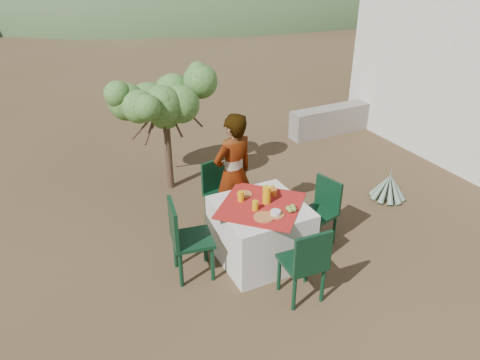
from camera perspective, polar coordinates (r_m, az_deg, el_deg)
name	(u,v)px	position (r m, az deg, el deg)	size (l,w,h in m)	color
ground	(281,275)	(5.76, 5.06, -11.51)	(160.00, 160.00, 0.00)	#3A281A
table	(260,231)	(5.81, 2.49, -6.29)	(1.30, 1.30, 0.76)	silver
chair_far	(220,190)	(6.44, -2.49, -1.19)	(0.50, 0.50, 0.91)	black
chair_near	(306,262)	(5.13, 8.05, -9.86)	(0.46, 0.46, 0.95)	black
chair_left	(185,236)	(5.46, -6.72, -6.85)	(0.53, 0.53, 1.00)	black
chair_right	(322,208)	(6.15, 9.95, -3.40)	(0.50, 0.50, 0.88)	black
person	(233,174)	(6.13, -0.82, 0.74)	(0.61, 0.40, 1.68)	#8C6651
shrub_tree	(167,106)	(7.15, -8.88, 8.90)	(1.45, 1.42, 1.70)	#4A3525
agave	(389,187)	(7.49, 17.66, -0.84)	(0.54, 0.55, 0.58)	slate
stone_wall	(347,117)	(9.92, 12.95, 7.49)	(2.60, 0.35, 0.55)	gray
plate_far	(244,194)	(5.81, 0.55, -1.75)	(0.20, 0.20, 0.01)	#935927
plate_near	(264,217)	(5.37, 2.94, -4.53)	(0.24, 0.24, 0.01)	#935927
glass_far	(241,196)	(5.65, 0.11, -1.99)	(0.08, 0.08, 0.12)	#D2970D
glass_near	(255,205)	(5.48, 1.86, -3.12)	(0.07, 0.07, 0.12)	#D2970D
juice_pitcher	(267,195)	(5.60, 3.27, -1.82)	(0.10, 0.10, 0.22)	#D2970D
bowl_plate	(276,215)	(5.42, 4.36, -4.23)	(0.20, 0.20, 0.01)	#935927
white_bowl	(276,213)	(5.41, 4.37, -3.97)	(0.12, 0.12, 0.04)	silver
jar_left	(275,193)	(5.78, 4.25, -1.55)	(0.05, 0.05, 0.09)	#C96F23
jar_right	(273,190)	(5.82, 3.99, -1.23)	(0.07, 0.07, 0.11)	#C96F23
napkin_holder	(267,194)	(5.75, 3.37, -1.69)	(0.07, 0.04, 0.09)	silver
fruit_cluster	(291,209)	(5.50, 6.27, -3.48)	(0.13, 0.12, 0.07)	olive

